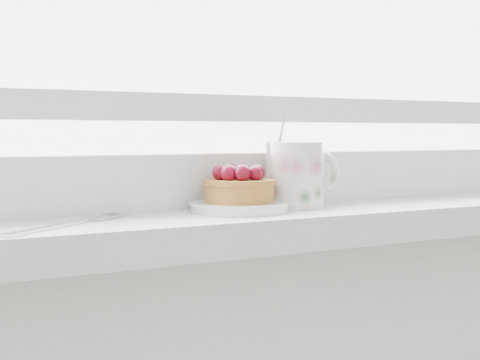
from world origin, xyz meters
TOP-DOWN VIEW (x-y plane):
  - saucer at (-0.02, 1.89)m, footprint 0.12×0.12m
  - raspberry_tart at (-0.02, 1.89)m, footprint 0.09×0.09m
  - floral_mug at (0.07, 1.90)m, footprint 0.11×0.08m
  - fork at (-0.23, 1.87)m, footprint 0.16×0.13m

SIDE VIEW (x-z plane):
  - fork at x=-0.23m, z-range 0.94..0.94m
  - saucer at x=-0.02m, z-range 0.94..0.95m
  - raspberry_tart at x=-0.02m, z-range 0.95..1.00m
  - floral_mug at x=0.07m, z-range 0.92..1.05m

